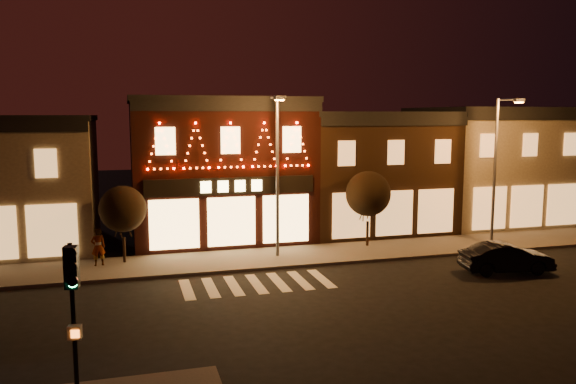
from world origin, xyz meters
name	(u,v)px	position (x,y,z in m)	size (l,w,h in m)	color
ground	(280,314)	(0.00, 0.00, 0.00)	(120.00, 120.00, 0.00)	black
sidewalk_far	(277,257)	(2.00, 8.00, 0.07)	(44.00, 4.00, 0.15)	#47423D
building_pulp	(219,168)	(0.00, 13.98, 4.16)	(10.20, 8.34, 8.30)	black
building_right_a	(367,171)	(9.50, 13.99, 3.76)	(9.20, 8.28, 7.50)	#362113
building_right_b	(489,165)	(18.50, 13.99, 3.91)	(9.20, 8.28, 7.80)	#6D624D
traffic_signal_near	(73,299)	(-6.54, -6.17, 3.16)	(0.34, 0.45, 4.27)	black
streetlamp_mid	(278,164)	(1.99, 7.83, 4.91)	(0.67, 1.86, 8.11)	#59595E
streetlamp_right	(498,160)	(14.10, 6.97, 4.88)	(0.52, 1.84, 8.06)	#59595E
tree_left	(123,209)	(-5.52, 8.86, 2.79)	(2.25, 2.25, 3.77)	black
tree_right	(368,194)	(7.39, 8.94, 3.04)	(2.47, 2.47, 4.13)	black
dark_sedan	(506,258)	(11.64, 2.62, 0.69)	(1.46, 4.20, 1.38)	black
pedestrian	(98,247)	(-6.71, 8.53, 1.06)	(0.66, 0.44, 1.82)	gray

